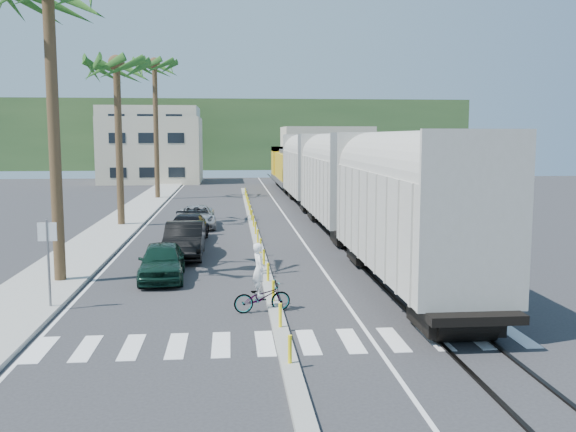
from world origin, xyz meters
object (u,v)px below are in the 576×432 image
object	(u,v)px
street_sign	(48,251)
car_lead	(162,261)
cyclist	(261,290)
car_second	(184,240)

from	to	relation	value
street_sign	car_lead	bearing A→B (deg)	53.87
car_lead	cyclist	size ratio (longest dim) A/B	1.95
street_sign	cyclist	xyz separation A→B (m)	(6.86, -0.78, -1.26)
street_sign	cyclist	bearing A→B (deg)	-6.51
street_sign	car_lead	world-z (taller)	street_sign
car_lead	cyclist	distance (m)	6.31
cyclist	car_lead	bearing A→B (deg)	24.59
street_sign	car_second	xyz separation A→B (m)	(3.73, 9.00, -1.15)
car_lead	car_second	world-z (taller)	car_second
street_sign	car_second	world-z (taller)	street_sign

